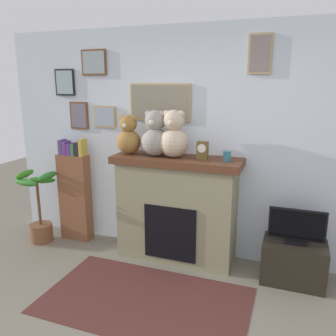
# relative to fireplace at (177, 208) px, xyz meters

# --- Properties ---
(back_wall) EXTENTS (5.20, 0.15, 2.60)m
(back_wall) POSITION_rel_fireplace_xyz_m (0.30, 0.28, 0.70)
(back_wall) COLOR silver
(back_wall) RESTS_ON ground_plane
(fireplace) EXTENTS (1.43, 0.50, 1.19)m
(fireplace) POSITION_rel_fireplace_xyz_m (0.00, 0.00, 0.00)
(fireplace) COLOR gray
(fireplace) RESTS_ON ground_plane
(bookshelf) EXTENTS (0.40, 0.16, 1.32)m
(bookshelf) POSITION_rel_fireplace_xyz_m (-1.38, 0.02, 0.01)
(bookshelf) COLOR brown
(bookshelf) RESTS_ON ground_plane
(potted_plant) EXTENTS (0.46, 0.46, 0.92)m
(potted_plant) POSITION_rel_fireplace_xyz_m (-1.77, -0.21, -0.20)
(potted_plant) COLOR brown
(potted_plant) RESTS_ON ground_plane
(tv_stand) EXTENTS (0.62, 0.40, 0.43)m
(tv_stand) POSITION_rel_fireplace_xyz_m (1.28, -0.08, -0.39)
(tv_stand) COLOR black
(tv_stand) RESTS_ON ground_plane
(television) EXTENTS (0.54, 0.14, 0.36)m
(television) POSITION_rel_fireplace_xyz_m (1.28, -0.08, -0.01)
(television) COLOR black
(television) RESTS_ON tv_stand
(area_rug) EXTENTS (1.92, 1.11, 0.01)m
(area_rug) POSITION_rel_fireplace_xyz_m (0.00, -0.90, -0.60)
(area_rug) COLOR #4D2621
(area_rug) RESTS_ON ground_plane
(candle_jar) EXTENTS (0.08, 0.08, 0.11)m
(candle_jar) POSITION_rel_fireplace_xyz_m (0.55, -0.02, 0.64)
(candle_jar) COLOR teal
(candle_jar) RESTS_ON fireplace
(mantel_clock) EXTENTS (0.11, 0.09, 0.19)m
(mantel_clock) POSITION_rel_fireplace_xyz_m (0.29, -0.02, 0.69)
(mantel_clock) COLOR brown
(mantel_clock) RESTS_ON fireplace
(teddy_bear_brown) EXTENTS (0.27, 0.27, 0.44)m
(teddy_bear_brown) POSITION_rel_fireplace_xyz_m (-0.57, -0.02, 0.79)
(teddy_bear_brown) COLOR olive
(teddy_bear_brown) RESTS_ON fireplace
(teddy_bear_cream) EXTENTS (0.31, 0.31, 0.51)m
(teddy_bear_cream) POSITION_rel_fireplace_xyz_m (-0.25, -0.02, 0.82)
(teddy_bear_cream) COLOR gray
(teddy_bear_cream) RESTS_ON fireplace
(teddy_bear_grey) EXTENTS (0.32, 0.32, 0.51)m
(teddy_bear_grey) POSITION_rel_fireplace_xyz_m (-0.03, -0.02, 0.82)
(teddy_bear_grey) COLOR beige
(teddy_bear_grey) RESTS_ON fireplace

